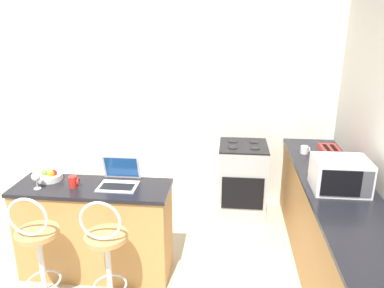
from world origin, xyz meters
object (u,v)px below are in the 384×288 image
(bar_stool_near, at_px, (39,255))
(mug_red, at_px, (73,182))
(microwave, at_px, (340,175))
(toaster, at_px, (329,156))
(stove_range, at_px, (242,179))
(bar_stool_far, at_px, (107,260))
(laptop, at_px, (119,178))
(mug_white, at_px, (305,150))
(fruit_bowl, at_px, (50,176))
(wine_glass_tall, at_px, (36,177))

(bar_stool_near, height_order, mug_red, bar_stool_near)
(bar_stool_near, height_order, microwave, microwave)
(toaster, relative_size, stove_range, 0.33)
(bar_stool_far, distance_m, laptop, 0.74)
(bar_stool_far, bearing_deg, mug_red, 132.34)
(stove_range, distance_m, mug_white, 0.86)
(bar_stool_far, height_order, fruit_bowl, bar_stool_far)
(wine_glass_tall, relative_size, fruit_bowl, 0.68)
(bar_stool_far, bearing_deg, stove_range, 58.76)
(wine_glass_tall, bearing_deg, stove_range, 37.48)
(bar_stool_near, relative_size, laptop, 3.07)
(microwave, height_order, fruit_bowl, microwave)
(laptop, xyz_separation_m, microwave, (1.94, 0.08, 0.08))
(stove_range, distance_m, wine_glass_tall, 2.39)
(laptop, height_order, stove_range, laptop)
(bar_stool_near, bearing_deg, laptop, 47.90)
(fruit_bowl, bearing_deg, bar_stool_near, -76.44)
(wine_glass_tall, bearing_deg, bar_stool_far, -29.10)
(microwave, distance_m, wine_glass_tall, 2.64)
(microwave, xyz_separation_m, fruit_bowl, (-2.60, -0.05, -0.11))
(mug_white, bearing_deg, bar_stool_far, -137.99)
(stove_range, bearing_deg, microwave, -55.90)
(fruit_bowl, bearing_deg, laptop, -2.21)
(fruit_bowl, bearing_deg, microwave, 1.20)
(stove_range, relative_size, mug_white, 9.02)
(stove_range, xyz_separation_m, mug_red, (-1.53, -1.35, 0.50))
(wine_glass_tall, bearing_deg, toaster, 18.29)
(bar_stool_far, xyz_separation_m, toaster, (1.96, 1.30, 0.48))
(fruit_bowl, height_order, mug_white, fruit_bowl)
(wine_glass_tall, distance_m, mug_white, 2.77)
(bar_stool_far, bearing_deg, microwave, 19.18)
(wine_glass_tall, distance_m, fruit_bowl, 0.21)
(microwave, bearing_deg, fruit_bowl, -178.80)
(stove_range, height_order, wine_glass_tall, wine_glass_tall)
(microwave, bearing_deg, laptop, -177.63)
(bar_stool_far, relative_size, mug_red, 10.05)
(microwave, bearing_deg, mug_white, 97.61)
(toaster, bearing_deg, fruit_bowl, -165.37)
(toaster, distance_m, mug_red, 2.53)
(laptop, bearing_deg, bar_stool_near, -132.10)
(bar_stool_near, bearing_deg, microwave, 15.00)
(toaster, bearing_deg, microwave, -95.92)
(mug_red, bearing_deg, mug_white, 27.06)
(microwave, height_order, wine_glass_tall, microwave)
(mug_white, bearing_deg, mug_red, -152.94)
(laptop, height_order, fruit_bowl, laptop)
(bar_stool_near, xyz_separation_m, toaster, (2.53, 1.30, 0.48))
(microwave, bearing_deg, mug_red, -175.38)
(toaster, bearing_deg, mug_white, 123.27)
(laptop, relative_size, mug_red, 3.27)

